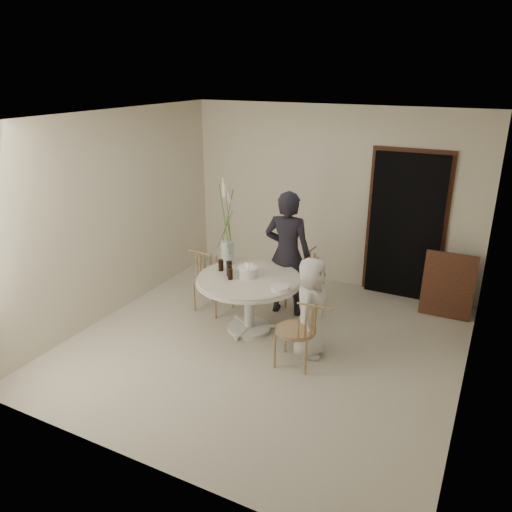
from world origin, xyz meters
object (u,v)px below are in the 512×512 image
at_px(chair_right, 305,325).
at_px(boy, 311,308).
at_px(flower_vase, 227,234).
at_px(birthday_cake, 248,271).
at_px(girl, 287,254).
at_px(table, 249,285).
at_px(chair_far, 306,270).
at_px(chair_left, 206,273).

bearing_deg(chair_right, boy, -176.27).
distance_m(boy, flower_vase, 1.56).
distance_m(birthday_cake, flower_vase, 0.62).
distance_m(girl, boy, 1.13).
distance_m(table, birthday_cake, 0.18).
bearing_deg(chair_far, girl, -106.55).
height_order(table, boy, boy).
height_order(chair_far, flower_vase, flower_vase).
bearing_deg(chair_far, birthday_cake, -108.72).
height_order(table, chair_left, chair_left).
relative_size(chair_right, birthday_cake, 3.07).
height_order(table, flower_vase, flower_vase).
bearing_deg(table, girl, 71.26).
xyz_separation_m(table, boy, (0.91, -0.20, -0.01)).
relative_size(chair_right, chair_left, 0.96).
height_order(chair_right, boy, boy).
xyz_separation_m(chair_right, flower_vase, (-1.41, 0.75, 0.64)).
bearing_deg(chair_far, boy, -64.69).
bearing_deg(table, chair_far, 71.35).
bearing_deg(boy, chair_left, 68.24).
distance_m(chair_left, flower_vase, 0.71).
relative_size(chair_right, girl, 0.46).
relative_size(table, chair_left, 1.63).
xyz_separation_m(table, girl, (0.23, 0.67, 0.24)).
relative_size(girl, boy, 1.42).
distance_m(table, chair_right, 1.06).
height_order(chair_right, flower_vase, flower_vase).
relative_size(chair_far, chair_left, 0.95).
distance_m(table, boy, 0.93).
bearing_deg(chair_left, boy, -97.49).
distance_m(chair_right, birthday_cake, 1.13).
relative_size(chair_far, girl, 0.45).
bearing_deg(chair_left, girl, -61.44).
bearing_deg(table, boy, -12.47).
bearing_deg(table, flower_vase, 148.68).
bearing_deg(girl, chair_left, 13.64).
xyz_separation_m(chair_far, birthday_cake, (-0.39, -1.04, 0.29)).
xyz_separation_m(chair_far, girl, (-0.13, -0.39, 0.36)).
distance_m(boy, birthday_cake, 0.98).
height_order(table, birthday_cake, birthday_cake).
height_order(table, girl, girl).
bearing_deg(flower_vase, table, -31.32).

